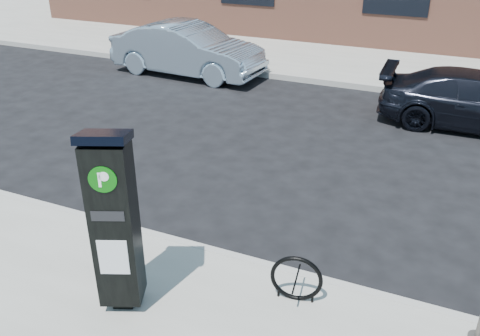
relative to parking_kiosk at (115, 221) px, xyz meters
The scene contains 8 objects.
ground 2.00m from the parking_kiosk, 58.84° to the left, with size 120.00×120.00×0.00m, color black.
sidewalk_far 15.40m from the parking_kiosk, 86.98° to the left, with size 60.00×12.00×0.15m, color gray.
curb_near 1.94m from the parking_kiosk, 58.46° to the left, with size 60.00×0.12×0.16m, color #9E9B93.
curb_far 9.46m from the parking_kiosk, 85.06° to the left, with size 60.00×0.12×0.16m, color #9E9B93.
parking_kiosk is the anchor object (origin of this frame).
bike_rack 2.10m from the parking_kiosk, 25.74° to the left, with size 0.60×0.14×0.60m.
car_silver 9.64m from the parking_kiosk, 114.82° to the left, with size 1.51×4.34×1.43m, color #97AEC1.
car_dark 8.51m from the parking_kiosk, 65.77° to the left, with size 1.65×4.05×1.18m, color black.
Camera 1 is at (2.19, -4.89, 4.11)m, focal length 38.00 mm.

